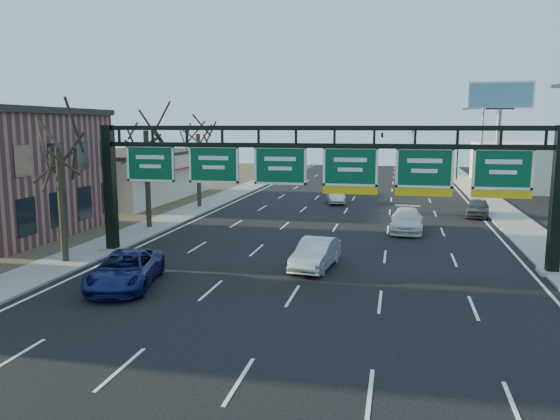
% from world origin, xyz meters
% --- Properties ---
extents(ground, '(160.00, 160.00, 0.00)m').
position_xyz_m(ground, '(0.00, 0.00, 0.00)').
color(ground, black).
rests_on(ground, ground).
extents(sidewalk_left, '(3.00, 120.00, 0.12)m').
position_xyz_m(sidewalk_left, '(-12.80, 20.00, 0.06)').
color(sidewalk_left, gray).
rests_on(sidewalk_left, ground).
extents(sidewalk_right, '(3.00, 120.00, 0.12)m').
position_xyz_m(sidewalk_right, '(12.80, 20.00, 0.06)').
color(sidewalk_right, gray).
rests_on(sidewalk_right, ground).
extents(dirt_strip_left, '(21.00, 120.00, 0.06)m').
position_xyz_m(dirt_strip_left, '(-25.00, 20.00, 0.03)').
color(dirt_strip_left, '#473D2B').
rests_on(dirt_strip_left, ground).
extents(lane_markings, '(21.60, 120.00, 0.01)m').
position_xyz_m(lane_markings, '(0.00, 20.00, 0.01)').
color(lane_markings, white).
rests_on(lane_markings, ground).
extents(sign_gantry, '(24.60, 1.20, 7.20)m').
position_xyz_m(sign_gantry, '(0.16, 8.00, 4.63)').
color(sign_gantry, black).
rests_on(sign_gantry, ground).
extents(cream_strip, '(10.90, 18.40, 4.70)m').
position_xyz_m(cream_strip, '(-21.48, 29.00, 2.36)').
color(cream_strip, beige).
rests_on(cream_strip, ground).
extents(building_right_distant, '(12.00, 20.00, 5.00)m').
position_xyz_m(building_right_distant, '(20.00, 50.00, 2.50)').
color(building_right_distant, beige).
rests_on(building_right_distant, ground).
extents(tree_gantry, '(3.60, 3.60, 8.48)m').
position_xyz_m(tree_gantry, '(-12.80, 5.00, 7.11)').
color(tree_gantry, black).
rests_on(tree_gantry, sidewalk_left).
extents(tree_mid, '(3.60, 3.60, 9.24)m').
position_xyz_m(tree_mid, '(-12.80, 15.00, 7.85)').
color(tree_mid, black).
rests_on(tree_mid, sidewalk_left).
extents(tree_far, '(3.60, 3.60, 8.86)m').
position_xyz_m(tree_far, '(-12.80, 25.00, 7.48)').
color(tree_far, black).
rests_on(tree_far, sidewalk_left).
extents(streetlight_far, '(2.15, 0.22, 9.00)m').
position_xyz_m(streetlight_far, '(12.47, 40.00, 5.08)').
color(streetlight_far, slate).
rests_on(streetlight_far, sidewalk_right).
extents(billboard_right, '(7.00, 0.50, 12.00)m').
position_xyz_m(billboard_right, '(15.00, 44.98, 9.06)').
color(billboard_right, slate).
rests_on(billboard_right, ground).
extents(traffic_signal_mast, '(10.16, 0.54, 7.00)m').
position_xyz_m(traffic_signal_mast, '(5.69, 55.00, 5.50)').
color(traffic_signal_mast, black).
rests_on(traffic_signal_mast, ground).
extents(car_blue_suv, '(3.69, 5.99, 1.55)m').
position_xyz_m(car_blue_suv, '(-7.62, 1.78, 0.77)').
color(car_blue_suv, navy).
rests_on(car_blue_suv, ground).
extents(car_silver_sedan, '(2.15, 4.71, 1.50)m').
position_xyz_m(car_silver_sedan, '(0.29, 6.71, 0.75)').
color(car_silver_sedan, '#BCBDC2').
rests_on(car_silver_sedan, ground).
extents(car_white_wagon, '(2.31, 5.33, 1.53)m').
position_xyz_m(car_white_wagon, '(4.91, 17.74, 0.76)').
color(car_white_wagon, white).
rests_on(car_white_wagon, ground).
extents(car_grey_far, '(2.38, 4.46, 1.44)m').
position_xyz_m(car_grey_far, '(10.50, 25.13, 0.72)').
color(car_grey_far, '#404245').
rests_on(car_grey_far, ground).
extents(car_silver_distant, '(2.28, 4.37, 1.37)m').
position_xyz_m(car_silver_distant, '(-1.40, 30.38, 0.69)').
color(car_silver_distant, '#BBBCC1').
rests_on(car_silver_distant, ground).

